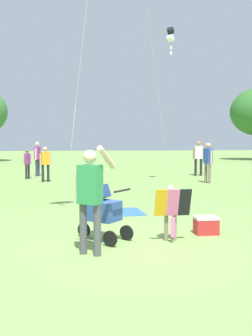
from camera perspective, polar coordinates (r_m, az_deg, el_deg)
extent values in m
plane|color=#75994C|center=(6.82, -0.19, -11.58)|extent=(120.00, 120.00, 0.00)
cylinder|color=#7F705B|center=(7.26, 7.16, -8.58)|extent=(0.07, 0.07, 0.51)
cylinder|color=#7F705B|center=(7.22, 5.93, -8.64)|extent=(0.07, 0.07, 0.51)
cube|color=silver|center=(7.16, 6.58, -5.16)|extent=(0.22, 0.14, 0.38)
cylinder|color=beige|center=(7.19, 7.65, -5.33)|extent=(0.05, 0.05, 0.34)
cylinder|color=beige|center=(7.13, 5.50, -5.40)|extent=(0.05, 0.05, 0.34)
sphere|color=beige|center=(7.12, 6.60, -3.03)|extent=(0.13, 0.13, 0.13)
cube|color=black|center=(7.03, 8.65, -5.02)|extent=(0.22, 0.18, 0.50)
cube|color=pink|center=(6.98, 6.93, -5.08)|extent=(0.22, 0.18, 0.50)
cube|color=#F4A319|center=(6.93, 5.19, -5.13)|extent=(0.22, 0.18, 0.50)
cube|color=pink|center=(7.04, 6.94, -8.64)|extent=(0.08, 0.01, 0.36)
cylinder|color=#4C4C51|center=(6.38, -6.31, -8.86)|extent=(0.12, 0.12, 0.83)
cylinder|color=#4C4C51|center=(6.25, -4.25, -9.12)|extent=(0.12, 0.12, 0.83)
cube|color=#2D8C4C|center=(6.19, -5.34, -2.42)|extent=(0.43, 0.38, 0.62)
cylinder|color=beige|center=(6.31, -7.11, -2.70)|extent=(0.09, 0.09, 0.55)
cylinder|color=beige|center=(6.17, -2.89, 1.56)|extent=(0.34, 0.48, 0.39)
sphere|color=beige|center=(6.16, -5.36, 1.66)|extent=(0.21, 0.21, 0.21)
cylinder|color=black|center=(7.49, -6.23, -9.06)|extent=(0.24, 0.21, 0.28)
cylinder|color=black|center=(6.82, -2.35, -10.38)|extent=(0.24, 0.21, 0.28)
cylinder|color=black|center=(7.23, 0.08, -9.52)|extent=(0.24, 0.21, 0.28)
cube|color=#2D4C93|center=(7.15, -3.64, -6.24)|extent=(0.77, 0.75, 0.36)
cube|color=navy|center=(7.18, -4.47, -3.78)|extent=(0.59, 0.59, 0.35)
cylinder|color=black|center=(6.82, -0.56, -3.34)|extent=(0.34, 0.39, 0.04)
cylinder|color=silver|center=(7.40, -6.83, 14.34)|extent=(0.79, 1.97, 6.32)
cube|color=black|center=(17.21, 6.57, 19.46)|extent=(0.37, 0.38, 0.27)
cube|color=white|center=(17.13, 6.56, 18.48)|extent=(0.37, 0.38, 0.27)
cube|color=white|center=(17.03, 6.64, 17.21)|extent=(0.07, 0.06, 0.14)
cube|color=white|center=(16.98, 6.63, 16.49)|extent=(0.08, 0.07, 0.14)
cylinder|color=silver|center=(14.86, 5.02, 8.75)|extent=(1.56, 3.31, 6.09)
cylinder|color=#7F705B|center=(16.81, 12.20, -0.79)|extent=(0.12, 0.12, 0.85)
cylinder|color=#7F705B|center=(17.03, 11.68, -0.72)|extent=(0.12, 0.12, 0.85)
cube|color=#284CA8|center=(16.88, 11.98, 1.76)|extent=(0.33, 0.42, 0.64)
cylinder|color=tan|center=(16.69, 12.44, 1.57)|extent=(0.09, 0.09, 0.57)
cylinder|color=tan|center=(17.07, 11.52, 1.64)|extent=(0.09, 0.09, 0.57)
sphere|color=tan|center=(16.86, 12.00, 3.28)|extent=(0.22, 0.22, 0.22)
cylinder|color=#232328|center=(20.32, 10.99, 0.11)|extent=(0.13, 0.13, 0.88)
cylinder|color=#232328|center=(20.28, 10.21, 0.11)|extent=(0.13, 0.13, 0.88)
cube|color=silver|center=(20.26, 10.63, 2.29)|extent=(0.42, 0.30, 0.66)
cylinder|color=#A37556|center=(20.29, 11.30, 2.15)|extent=(0.10, 0.10, 0.59)
cylinder|color=#A37556|center=(20.23, 9.95, 2.16)|extent=(0.10, 0.10, 0.59)
sphere|color=#A37556|center=(20.25, 10.65, 3.61)|extent=(0.23, 0.23, 0.23)
cylinder|color=#232328|center=(17.37, -12.15, -0.78)|extent=(0.11, 0.11, 0.76)
cylinder|color=#232328|center=(17.42, -11.39, -0.75)|extent=(0.11, 0.11, 0.76)
cube|color=orange|center=(17.35, -11.80, 1.43)|extent=(0.38, 0.30, 0.57)
cylinder|color=tan|center=(17.31, -12.47, 1.28)|extent=(0.08, 0.08, 0.51)
cylinder|color=tan|center=(17.40, -11.13, 1.31)|extent=(0.08, 0.08, 0.51)
sphere|color=tan|center=(17.34, -11.82, 2.76)|extent=(0.20, 0.20, 0.20)
cylinder|color=#33384C|center=(20.39, -12.77, 0.07)|extent=(0.13, 0.13, 0.86)
cylinder|color=#33384C|center=(20.14, -13.03, 0.02)|extent=(0.13, 0.13, 0.86)
cube|color=purple|center=(20.23, -12.94, 2.17)|extent=(0.32, 0.42, 0.65)
cylinder|color=beige|center=(20.45, -12.71, 2.07)|extent=(0.09, 0.09, 0.57)
cylinder|color=beige|center=(20.01, -13.17, 2.02)|extent=(0.09, 0.09, 0.57)
sphere|color=beige|center=(20.22, -12.96, 3.46)|extent=(0.22, 0.22, 0.22)
cylinder|color=#232328|center=(18.86, -14.48, -0.54)|extent=(0.10, 0.10, 0.69)
cylinder|color=#232328|center=(19.05, -14.13, -0.49)|extent=(0.10, 0.10, 0.69)
cube|color=purple|center=(18.92, -14.34, 1.32)|extent=(0.30, 0.35, 0.52)
cylinder|color=brown|center=(18.76, -14.64, 1.18)|extent=(0.08, 0.08, 0.46)
cylinder|color=brown|center=(19.08, -14.04, 1.24)|extent=(0.08, 0.08, 0.46)
sphere|color=brown|center=(18.90, -14.36, 2.43)|extent=(0.18, 0.18, 0.18)
cube|color=#3366B2|center=(9.94, -1.08, -6.52)|extent=(1.30, 1.21, 0.02)
cube|color=red|center=(7.85, 11.70, -8.43)|extent=(0.44, 0.32, 0.30)
cube|color=white|center=(7.82, 11.72, -7.18)|extent=(0.45, 0.33, 0.05)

